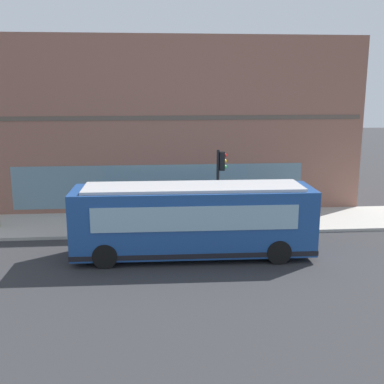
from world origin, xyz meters
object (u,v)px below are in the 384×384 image
traffic_light_near_corner (220,174)px  newspaper_vending_box (107,211)px  city_bus_nearside (193,221)px  fire_hydrant (125,210)px  pedestrian_near_hydrant (303,207)px

traffic_light_near_corner → newspaper_vending_box: traffic_light_near_corner is taller
city_bus_nearside → fire_hydrant: bearing=28.0°
newspaper_vending_box → traffic_light_near_corner: bearing=-113.1°
city_bus_nearside → traffic_light_near_corner: size_ratio=2.54×
traffic_light_near_corner → pedestrian_near_hydrant: bearing=-86.7°
pedestrian_near_hydrant → newspaper_vending_box: size_ratio=1.87×
newspaper_vending_box → city_bus_nearside: bearing=-144.1°
fire_hydrant → pedestrian_near_hydrant: size_ratio=0.44×
traffic_light_near_corner → pedestrian_near_hydrant: 4.60m
fire_hydrant → pedestrian_near_hydrant: bearing=-105.6°
city_bus_nearside → newspaper_vending_box: city_bus_nearside is taller
pedestrian_near_hydrant → city_bus_nearside: bearing=120.5°
fire_hydrant → newspaper_vending_box: bearing=110.6°
fire_hydrant → newspaper_vending_box: size_ratio=0.82×
traffic_light_near_corner → fire_hydrant: traffic_light_near_corner is taller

